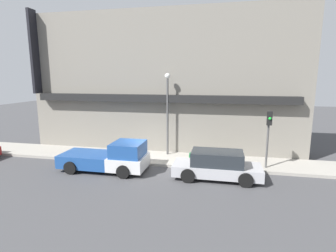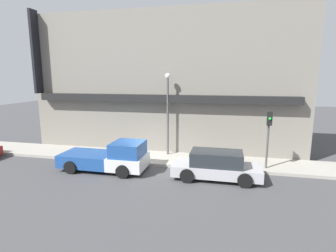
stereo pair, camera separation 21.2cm
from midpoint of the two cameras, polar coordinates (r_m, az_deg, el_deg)
ground_plane at (r=16.53m, az=-4.25°, el=-8.73°), size 80.00×80.00×0.00m
sidewalk at (r=17.80m, az=-3.00°, el=-7.00°), size 36.00×2.82×0.18m
building at (r=19.79m, az=-1.03°, el=9.30°), size 19.80×3.80×10.27m
pickup_truck at (r=15.94m, az=-12.93°, el=-6.74°), size 5.13×2.28×1.78m
parked_car at (r=14.57m, az=10.16°, el=-8.42°), size 4.71×2.00×1.54m
fire_hydrant at (r=16.53m, az=4.56°, el=-6.86°), size 0.20×0.20×0.67m
street_lamp at (r=17.71m, az=-0.45°, el=4.70°), size 0.36×0.36×5.55m
traffic_light at (r=16.08m, az=20.69°, el=-0.64°), size 0.28×0.42×3.38m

